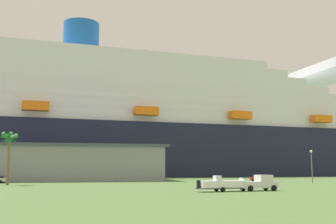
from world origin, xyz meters
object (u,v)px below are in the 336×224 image
object	(u,v)px
palm_tree	(9,142)
street_lamp	(312,161)
small_boat_on_trailer	(226,184)
pickup_truck	(259,183)
parked_car_red_hatchback	(259,178)
cruise_ship	(175,130)

from	to	relation	value
palm_tree	street_lamp	xyz separation A→B (m)	(61.91, -0.99, -3.39)
small_boat_on_trailer	pickup_truck	bearing A→B (deg)	8.35
pickup_truck	parked_car_red_hatchback	xyz separation A→B (m)	(17.58, 39.25, -0.21)
palm_tree	parked_car_red_hatchback	world-z (taller)	palm_tree
small_boat_on_trailer	palm_tree	xyz separation A→B (m)	(-32.74, 27.87, 7.08)
pickup_truck	street_lamp	distance (m)	35.66
small_boat_on_trailer	parked_car_red_hatchback	bearing A→B (deg)	60.38
pickup_truck	small_boat_on_trailer	distance (m)	5.22
cruise_ship	street_lamp	xyz separation A→B (m)	(13.41, -74.61, -13.36)
pickup_truck	small_boat_on_trailer	size ratio (longest dim) A/B	0.65
parked_car_red_hatchback	pickup_truck	bearing A→B (deg)	-114.13
small_boat_on_trailer	parked_car_red_hatchback	distance (m)	46.03
cruise_ship	palm_tree	distance (m)	88.72
pickup_truck	palm_tree	world-z (taller)	palm_tree
pickup_truck	palm_tree	bearing A→B (deg)	144.42
pickup_truck	parked_car_red_hatchback	world-z (taller)	pickup_truck
cruise_ship	small_boat_on_trailer	size ratio (longest dim) A/B	33.70
pickup_truck	street_lamp	world-z (taller)	street_lamp
cruise_ship	small_boat_on_trailer	world-z (taller)	cruise_ship
pickup_truck	street_lamp	size ratio (longest dim) A/B	0.83
small_boat_on_trailer	parked_car_red_hatchback	size ratio (longest dim) A/B	2.00
palm_tree	street_lamp	bearing A→B (deg)	-0.92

